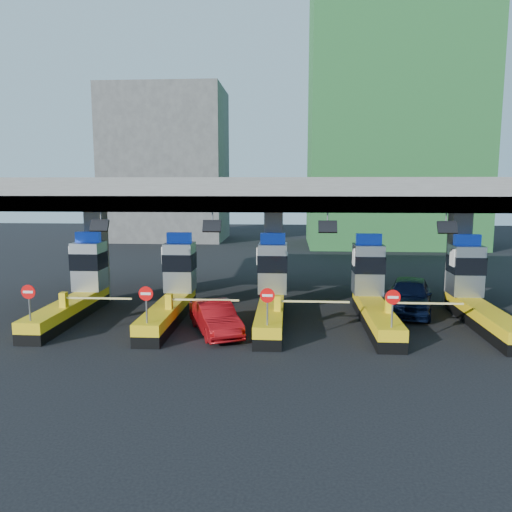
{
  "coord_description": "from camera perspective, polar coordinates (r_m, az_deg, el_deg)",
  "views": [
    {
      "loc": [
        0.85,
        -24.33,
        6.69
      ],
      "look_at": [
        -0.77,
        0.0,
        3.19
      ],
      "focal_mm": 35.0,
      "sensor_mm": 36.0,
      "label": 1
    }
  ],
  "objects": [
    {
      "name": "toll_lane_right",
      "position": [
        25.51,
        13.12,
        -4.02
      ],
      "size": [
        4.43,
        8.0,
        4.16
      ],
      "color": "black",
      "rests_on": "ground"
    },
    {
      "name": "red_car",
      "position": [
        22.76,
        -4.66,
        -7.06
      ],
      "size": [
        3.11,
        4.63,
        1.44
      ],
      "primitive_type": "imported",
      "rotation": [
        0.0,
        0.0,
        0.4
      ],
      "color": "maroon",
      "rests_on": "ground"
    },
    {
      "name": "toll_lane_left",
      "position": [
        25.84,
        -9.37,
        -3.76
      ],
      "size": [
        4.43,
        8.0,
        4.16
      ],
      "color": "black",
      "rests_on": "ground"
    },
    {
      "name": "toll_canopy",
      "position": [
        27.22,
        2.04,
        6.99
      ],
      "size": [
        28.0,
        12.09,
        7.0
      ],
      "color": "slate",
      "rests_on": "ground"
    },
    {
      "name": "bg_building_concrete",
      "position": [
        62.17,
        -10.17,
        10.17
      ],
      "size": [
        14.0,
        10.0,
        18.0
      ],
      "primitive_type": "cube",
      "color": "#4C4C49",
      "rests_on": "ground"
    },
    {
      "name": "toll_lane_center",
      "position": [
        25.19,
        1.8,
        -3.97
      ],
      "size": [
        4.43,
        8.0,
        4.16
      ],
      "color": "black",
      "rests_on": "ground"
    },
    {
      "name": "bg_building_scaffold",
      "position": [
        57.89,
        15.44,
        15.14
      ],
      "size": [
        18.0,
        12.0,
        28.0
      ],
      "primitive_type": "cube",
      "color": "#1E5926",
      "rests_on": "ground"
    },
    {
      "name": "toll_lane_far_right",
      "position": [
        26.78,
        23.76,
        -3.93
      ],
      "size": [
        4.43,
        8.0,
        4.16
      ],
      "color": "black",
      "rests_on": "ground"
    },
    {
      "name": "van",
      "position": [
        27.45,
        17.14,
        -4.31
      ],
      "size": [
        3.54,
        5.85,
        1.86
      ],
      "primitive_type": "imported",
      "rotation": [
        0.0,
        0.0,
        -0.26
      ],
      "color": "black",
      "rests_on": "ground"
    },
    {
      "name": "toll_lane_far_left",
      "position": [
        27.41,
        -19.62,
        -3.45
      ],
      "size": [
        4.43,
        8.0,
        4.16
      ],
      "color": "black",
      "rests_on": "ground"
    },
    {
      "name": "ground",
      "position": [
        25.25,
        1.76,
        -7.2
      ],
      "size": [
        120.0,
        120.0,
        0.0
      ],
      "primitive_type": "plane",
      "color": "black",
      "rests_on": "ground"
    }
  ]
}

